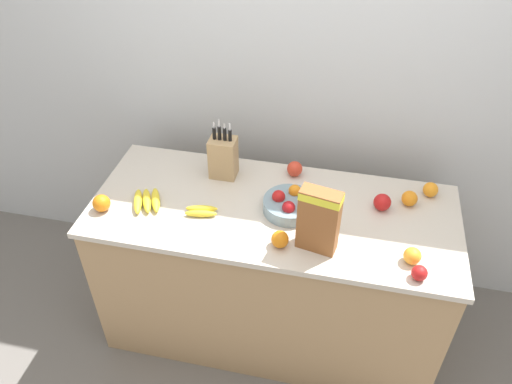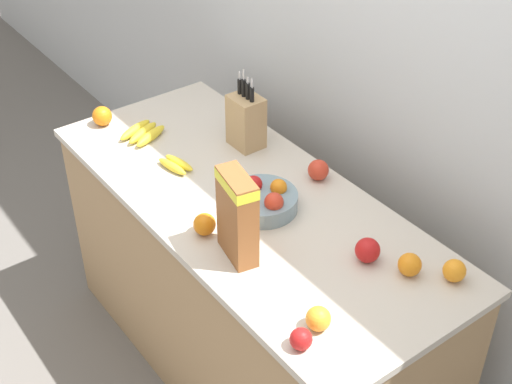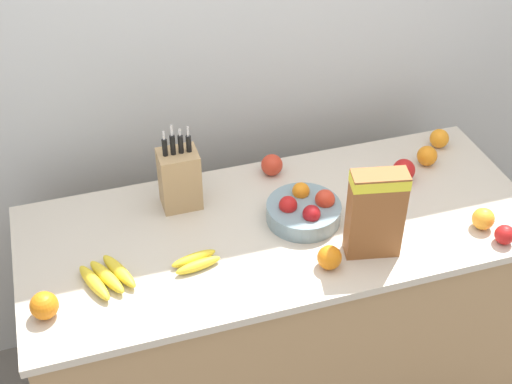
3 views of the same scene
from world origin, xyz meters
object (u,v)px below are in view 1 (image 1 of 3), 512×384
at_px(apple_leftmost, 295,169).
at_px(apple_middle, 419,273).
at_px(orange_back_center, 101,203).
at_px(banana_bunch_left, 201,211).
at_px(orange_front_right, 412,256).
at_px(cereal_box, 319,218).
at_px(orange_mid_left, 409,198).
at_px(orange_by_cereal, 280,239).
at_px(banana_bunch_right, 147,201).
at_px(orange_front_left, 431,190).
at_px(knife_block, 223,157).
at_px(apple_front, 382,202).
at_px(fruit_bowl, 290,204).

xyz_separation_m(apple_leftmost, apple_middle, (0.61, -0.59, -0.01)).
bearing_deg(apple_middle, apple_leftmost, 135.97).
xyz_separation_m(apple_middle, orange_back_center, (-1.47, 0.12, 0.01)).
xyz_separation_m(banana_bunch_left, orange_front_right, (0.97, -0.11, 0.02)).
height_order(cereal_box, orange_mid_left, cereal_box).
bearing_deg(orange_by_cereal, banana_bunch_right, 168.22).
height_order(orange_by_cereal, orange_mid_left, orange_by_cereal).
bearing_deg(orange_back_center, orange_front_left, 16.25).
bearing_deg(banana_bunch_left, cereal_box, -10.29).
bearing_deg(orange_by_cereal, apple_leftmost, 91.87).
bearing_deg(orange_by_cereal, knife_block, 129.96).
height_order(apple_middle, orange_back_center, orange_back_center).
distance_m(orange_by_cereal, orange_front_left, 0.83).
xyz_separation_m(apple_front, orange_by_cereal, (-0.43, -0.35, -0.00)).
distance_m(knife_block, banana_bunch_left, 0.34).
distance_m(banana_bunch_left, orange_back_center, 0.48).
distance_m(banana_bunch_right, orange_back_center, 0.21).
height_order(knife_block, orange_by_cereal, knife_block).
relative_size(apple_leftmost, orange_front_left, 1.08).
bearing_deg(banana_bunch_left, orange_by_cereal, -17.79).
height_order(banana_bunch_right, apple_middle, apple_middle).
bearing_deg(apple_middle, knife_block, 152.06).
xyz_separation_m(apple_middle, orange_front_left, (0.07, 0.57, 0.00)).
distance_m(banana_bunch_left, apple_leftmost, 0.55).
relative_size(fruit_bowl, apple_middle, 3.85).
bearing_deg(orange_front_left, apple_middle, -97.12).
relative_size(knife_block, cereal_box, 1.06).
bearing_deg(orange_mid_left, knife_block, 177.52).
distance_m(knife_block, apple_front, 0.82).
relative_size(orange_by_cereal, orange_mid_left, 1.03).
height_order(banana_bunch_right, orange_back_center, orange_back_center).
relative_size(cereal_box, orange_front_right, 4.12).
xyz_separation_m(knife_block, orange_front_left, (1.04, 0.05, -0.08)).
height_order(cereal_box, banana_bunch_left, cereal_box).
bearing_deg(orange_front_right, orange_back_center, 178.74).
bearing_deg(apple_middle, orange_back_center, 175.35).
bearing_deg(orange_by_cereal, orange_front_left, 37.16).
relative_size(banana_bunch_left, apple_middle, 2.44).
bearing_deg(knife_block, apple_leftmost, 11.75).
bearing_deg(fruit_bowl, apple_middle, -27.72).
bearing_deg(orange_front_left, orange_mid_left, -137.87).
bearing_deg(cereal_box, banana_bunch_left, -178.78).
distance_m(fruit_bowl, orange_front_right, 0.60).
bearing_deg(fruit_bowl, cereal_box, -55.09).
distance_m(cereal_box, orange_by_cereal, 0.21).
bearing_deg(apple_leftmost, orange_back_center, -151.19).
relative_size(apple_front, orange_by_cereal, 1.06).
height_order(knife_block, cereal_box, knife_block).
bearing_deg(knife_block, apple_middle, -27.94).
bearing_deg(apple_middle, banana_bunch_left, 169.02).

